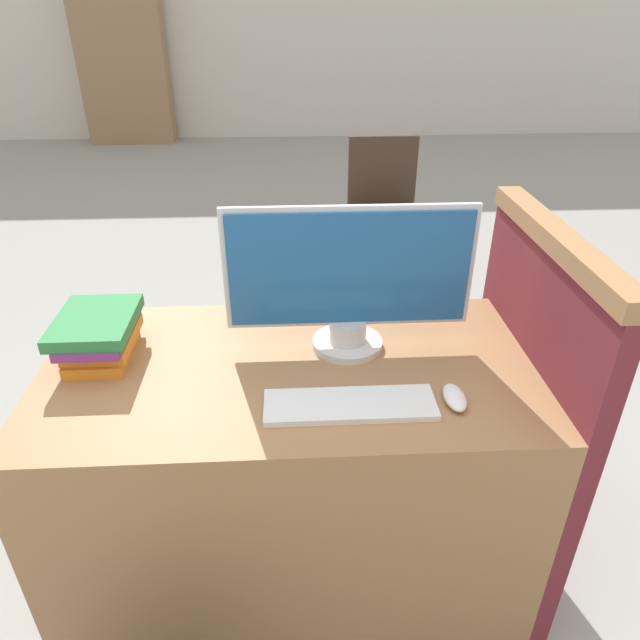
# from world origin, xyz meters

# --- Properties ---
(wall_back) EXTENTS (12.00, 0.06, 2.80)m
(wall_back) POSITION_xyz_m (0.00, 6.93, 1.40)
(wall_back) COLOR silver
(wall_back) RESTS_ON ground_plane
(desk) EXTENTS (1.30, 0.70, 0.77)m
(desk) POSITION_xyz_m (0.00, 0.35, 0.39)
(desk) COLOR #9E7047
(desk) RESTS_ON ground_plane
(carrel_divider) EXTENTS (0.07, 0.75, 1.13)m
(carrel_divider) POSITION_xyz_m (0.68, 0.38, 0.57)
(carrel_divider) COLOR maroon
(carrel_divider) RESTS_ON ground_plane
(monitor) EXTENTS (0.65, 0.19, 0.41)m
(monitor) POSITION_xyz_m (0.17, 0.44, 0.98)
(monitor) COLOR silver
(monitor) RESTS_ON desk
(keyboard) EXTENTS (0.41, 0.13, 0.02)m
(keyboard) POSITION_xyz_m (0.15, 0.17, 0.78)
(keyboard) COLOR white
(keyboard) RESTS_ON desk
(mouse) EXTENTS (0.05, 0.11, 0.03)m
(mouse) POSITION_xyz_m (0.40, 0.17, 0.79)
(mouse) COLOR white
(mouse) RESTS_ON desk
(book_stack) EXTENTS (0.20, 0.26, 0.12)m
(book_stack) POSITION_xyz_m (-0.50, 0.43, 0.84)
(book_stack) COLOR orange
(book_stack) RESTS_ON desk
(far_chair) EXTENTS (0.44, 0.44, 0.87)m
(far_chair) POSITION_xyz_m (0.62, 2.60, 0.48)
(far_chair) COLOR #38281E
(far_chair) RESTS_ON ground_plane
(bookshelf_far) EXTENTS (1.03, 0.32, 1.90)m
(bookshelf_far) POSITION_xyz_m (-1.93, 6.69, 0.95)
(bookshelf_far) COLOR #9E7A56
(bookshelf_far) RESTS_ON ground_plane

